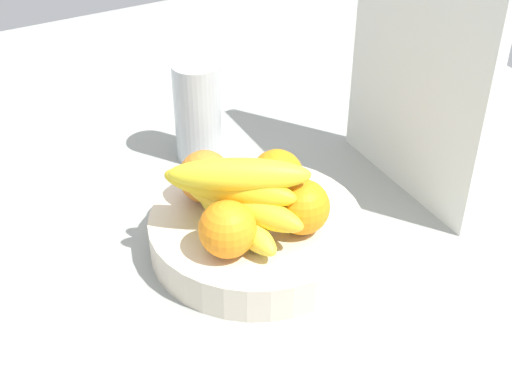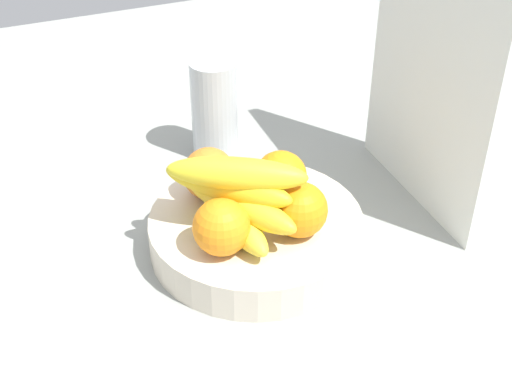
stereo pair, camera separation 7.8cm
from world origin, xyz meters
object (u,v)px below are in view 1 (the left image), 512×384
object	(u,v)px
orange_back_left	(302,207)
cutting_board	(418,73)
fruit_bowl	(256,232)
orange_center	(228,229)
thermos_tumbler	(198,112)
orange_front_right	(205,177)
orange_front_left	(277,176)
banana_bunch	(236,196)

from	to	relation	value
orange_back_left	cutting_board	world-z (taller)	cutting_board
orange_back_left	fruit_bowl	bearing A→B (deg)	-143.03
orange_center	orange_back_left	xyz separation A→B (cm)	(0.55, 10.00, 0.00)
fruit_bowl	thermos_tumbler	size ratio (longest dim) A/B	1.77
orange_center	orange_back_left	distance (cm)	10.02
orange_front_right	cutting_board	xyz separation A→B (cm)	(4.61, 30.24, 9.62)
orange_front_right	thermos_tumbler	xyz separation A→B (cm)	(-17.20, 7.16, -0.54)
fruit_bowl	thermos_tumbler	world-z (taller)	thermos_tumbler
orange_front_left	orange_front_right	xyz separation A→B (cm)	(-4.45, -8.31, 0.00)
orange_front_left	thermos_tumbler	bearing A→B (deg)	-176.98
orange_front_left	orange_front_right	world-z (taller)	same
orange_front_right	thermos_tumbler	bearing A→B (deg)	157.38
fruit_bowl	orange_front_left	xyz separation A→B (cm)	(-2.53, 4.58, 5.93)
fruit_bowl	banana_bunch	distance (cm)	8.56
orange_front_left	orange_front_right	size ratio (longest dim) A/B	1.00
fruit_bowl	orange_front_right	bearing A→B (deg)	-151.95
orange_front_left	banana_bunch	distance (cm)	9.03
cutting_board	orange_center	bearing A→B (deg)	-75.99
orange_front_left	thermos_tumbler	xyz separation A→B (cm)	(-21.65, -1.14, -0.54)
fruit_bowl	orange_center	world-z (taller)	orange_center
orange_front_left	cutting_board	world-z (taller)	cutting_board
fruit_bowl	banana_bunch	world-z (taller)	banana_bunch
banana_bunch	orange_front_left	bearing A→B (deg)	115.02
banana_bunch	cutting_board	distance (cm)	31.16
fruit_bowl	orange_back_left	distance (cm)	8.54
cutting_board	thermos_tumbler	distance (cm)	33.33
orange_center	orange_front_right	bearing A→B (deg)	167.13
thermos_tumbler	banana_bunch	bearing A→B (deg)	-15.15
orange_center	fruit_bowl	bearing A→B (deg)	124.58
fruit_bowl	orange_front_right	xyz separation A→B (cm)	(-6.98, -3.72, 5.93)
orange_front_right	cutting_board	size ratio (longest dim) A/B	0.19
fruit_bowl	orange_front_left	bearing A→B (deg)	118.91
cutting_board	thermos_tumbler	world-z (taller)	cutting_board
orange_front_right	orange_back_left	bearing A→B (deg)	31.94
orange_front_right	orange_front_left	bearing A→B (deg)	61.80
fruit_bowl	orange_back_left	size ratio (longest dim) A/B	3.97
banana_bunch	thermos_tumbler	bearing A→B (deg)	164.85
orange_front_right	banana_bunch	distance (cm)	8.40
orange_front_left	orange_center	xyz separation A→B (cm)	(6.88, -10.89, 0.00)
fruit_bowl	orange_front_left	size ratio (longest dim) A/B	3.97
orange_front_left	banana_bunch	xyz separation A→B (cm)	(3.74, -8.02, 1.81)
orange_back_left	banana_bunch	bearing A→B (deg)	-117.41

